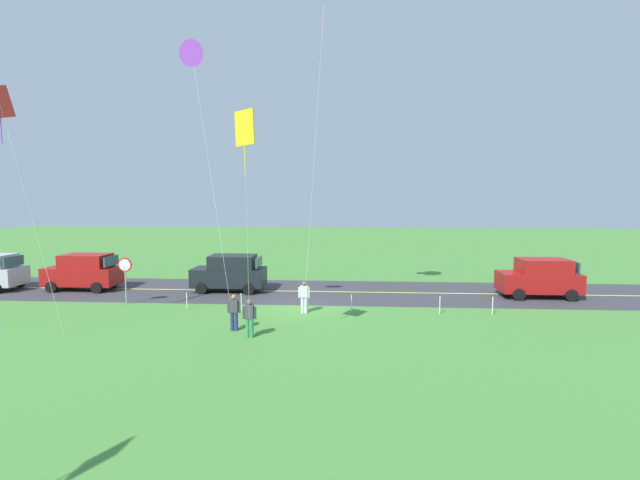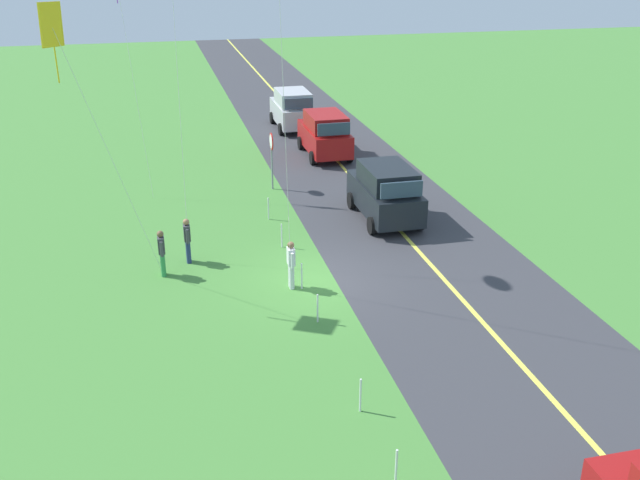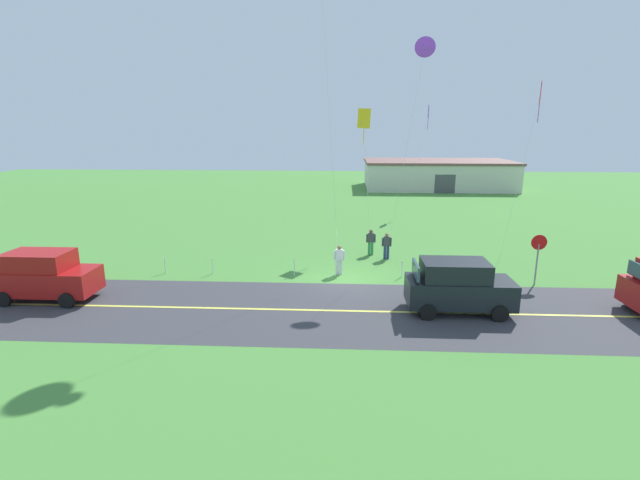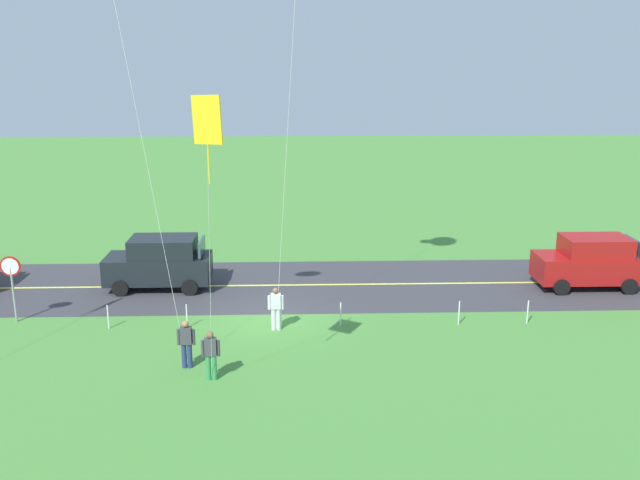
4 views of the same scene
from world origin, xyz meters
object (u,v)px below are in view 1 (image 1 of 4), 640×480
at_px(car_parked_west_far, 540,278).
at_px(person_child_watcher, 249,317).
at_px(stop_sign, 125,272).
at_px(kite_blue_mid, 192,55).
at_px(car_parked_east_near, 84,272).
at_px(person_adult_near, 304,296).
at_px(person_adult_companion, 234,311).
at_px(kite_yellow_high, 245,132).
at_px(kite_green_far, 0,107).
at_px(car_suv_foreground, 230,273).

relative_size(car_parked_west_far, person_child_watcher, 2.75).
distance_m(stop_sign, kite_blue_mid, 11.96).
relative_size(car_parked_east_near, person_adult_near, 2.75).
relative_size(stop_sign, person_adult_companion, 1.60).
bearing_deg(car_parked_east_near, car_parked_west_far, 179.39).
distance_m(kite_yellow_high, kite_green_far, 10.17).
distance_m(car_suv_foreground, person_adult_near, 6.98).
bearing_deg(car_parked_west_far, person_adult_near, 18.06).
distance_m(car_parked_east_near, person_child_watcher, 15.10).
relative_size(car_parked_west_far, person_adult_near, 2.75).
distance_m(person_adult_near, person_adult_companion, 4.13).
bearing_deg(car_parked_west_far, person_child_watcher, 28.68).
bearing_deg(person_child_watcher, car_parked_east_near, 170.38).
bearing_deg(kite_green_far, kite_yellow_high, 171.29).
xyz_separation_m(car_parked_west_far, kite_green_far, (24.65, 9.12, 8.16)).
bearing_deg(person_child_watcher, kite_blue_mid, -179.34).
bearing_deg(car_suv_foreground, car_parked_west_far, 178.53).
bearing_deg(car_parked_west_far, kite_green_far, 20.31).
bearing_deg(kite_blue_mid, person_adult_companion, 171.46).
bearing_deg(car_parked_west_far, car_suv_foreground, -1.47).
height_order(car_suv_foreground, kite_yellow_high, kite_yellow_high).
bearing_deg(stop_sign, person_adult_companion, 149.26).
relative_size(car_suv_foreground, person_adult_companion, 2.75).
bearing_deg(car_parked_east_near, person_adult_near, 162.08).
relative_size(car_parked_east_near, kite_green_far, 0.43).
relative_size(car_parked_east_near, kite_blue_mid, 0.36).
xyz_separation_m(person_adult_near, person_adult_companion, (2.76, 3.07, 0.00)).
xyz_separation_m(person_child_watcher, kite_blue_mid, (2.50, -1.13, 10.86)).
relative_size(person_adult_near, person_child_watcher, 1.00).
xyz_separation_m(car_parked_east_near, person_child_watcher, (-12.42, 8.58, -0.29)).
bearing_deg(kite_green_far, person_adult_near, -157.15).
bearing_deg(car_suv_foreground, kite_yellow_high, 108.21).
height_order(car_suv_foreground, person_adult_near, car_suv_foreground).
bearing_deg(car_suv_foreground, person_child_watcher, 109.93).
height_order(car_parked_west_far, kite_blue_mid, kite_blue_mid).
height_order(stop_sign, kite_yellow_high, kite_yellow_high).
relative_size(person_adult_near, kite_blue_mid, 0.13).
relative_size(car_suv_foreground, kite_yellow_high, 0.50).
height_order(stop_sign, person_adult_near, stop_sign).
bearing_deg(kite_blue_mid, car_suv_foreground, -84.93).
bearing_deg(car_suv_foreground, kite_blue_mid, 95.07).
bearing_deg(kite_blue_mid, stop_sign, -36.06).
xyz_separation_m(car_parked_east_near, person_adult_near, (-14.30, 4.62, -0.29)).
height_order(car_parked_west_far, car_parked_east_near, same).
relative_size(car_parked_west_far, kite_blue_mid, 0.36).
bearing_deg(car_suv_foreground, person_adult_near, 136.45).
relative_size(person_adult_companion, kite_green_far, 0.16).
height_order(car_parked_east_near, kite_blue_mid, kite_blue_mid).
xyz_separation_m(stop_sign, kite_green_far, (1.60, 5.89, 7.51)).
bearing_deg(person_adult_companion, car_parked_east_near, 141.44).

